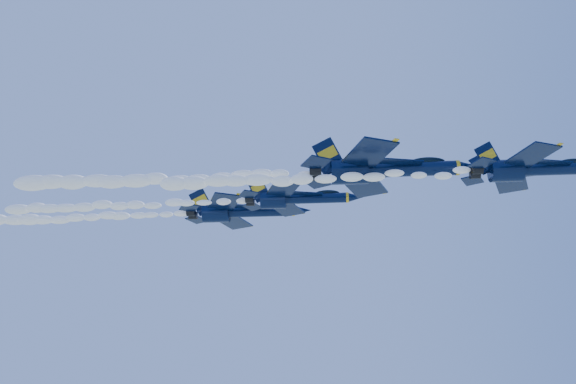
# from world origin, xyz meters

# --- Properties ---
(jet_lead) EXTENTS (15.32, 12.57, 5.69)m
(jet_lead) POSITION_xyz_m (21.87, -9.50, 150.07)
(jet_lead) COLOR black
(smoke_trail_jet_lead) EXTENTS (33.89, 1.58, 1.43)m
(smoke_trail_jet_lead) POSITION_xyz_m (-1.62, -9.50, 149.71)
(smoke_trail_jet_lead) COLOR white
(jet_second) EXTENTS (18.96, 15.56, 7.05)m
(jet_second) POSITION_xyz_m (6.38, -7.28, 151.60)
(jet_second) COLOR black
(smoke_trail_jet_second) EXTENTS (33.89, 1.96, 1.77)m
(smoke_trail_jet_second) POSITION_xyz_m (-18.67, -7.28, 151.21)
(smoke_trail_jet_second) COLOR white
(jet_third) EXTENTS (16.12, 13.23, 5.99)m
(jet_third) POSITION_xyz_m (-4.03, 6.19, 154.00)
(jet_third) COLOR black
(smoke_trail_jet_third) EXTENTS (33.89, 1.67, 1.50)m
(smoke_trail_jet_third) POSITION_xyz_m (-27.86, 6.19, 153.64)
(smoke_trail_jet_third) COLOR white
(jet_fourth) EXTENTS (18.69, 15.33, 6.95)m
(jet_fourth) POSITION_xyz_m (-12.91, 13.95, 155.34)
(jet_fourth) COLOR black
(smoke_trail_jet_fourth) EXTENTS (33.89, 1.93, 1.74)m
(smoke_trail_jet_fourth) POSITION_xyz_m (-37.85, 13.95, 154.95)
(smoke_trail_jet_fourth) COLOR white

